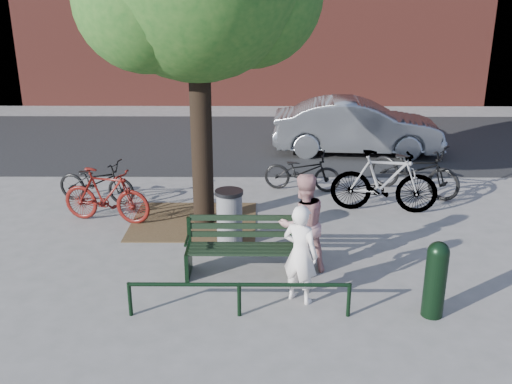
{
  "coord_description": "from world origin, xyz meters",
  "views": [
    {
      "loc": [
        0.28,
        -8.06,
        4.24
      ],
      "look_at": [
        0.22,
        1.0,
        1.04
      ],
      "focal_mm": 40.0,
      "sensor_mm": 36.0,
      "label": 1
    }
  ],
  "objects_px": {
    "person_left": "(300,254)",
    "bicycle_c": "(302,171)",
    "litter_bin": "(229,217)",
    "parked_car": "(357,127)",
    "bollard": "(436,277)",
    "park_bench": "(242,245)",
    "person_right": "(303,224)"
  },
  "relations": [
    {
      "from": "park_bench",
      "to": "parked_car",
      "type": "bearing_deg",
      "value": 67.63
    },
    {
      "from": "person_right",
      "to": "litter_bin",
      "type": "bearing_deg",
      "value": -61.43
    },
    {
      "from": "bollard",
      "to": "litter_bin",
      "type": "xyz_separation_m",
      "value": [
        -2.91,
        2.33,
        -0.08
      ]
    },
    {
      "from": "park_bench",
      "to": "litter_bin",
      "type": "height_order",
      "value": "litter_bin"
    },
    {
      "from": "park_bench",
      "to": "person_right",
      "type": "height_order",
      "value": "person_right"
    },
    {
      "from": "bollard",
      "to": "person_right",
      "type": "bearing_deg",
      "value": 142.45
    },
    {
      "from": "person_right",
      "to": "bicycle_c",
      "type": "bearing_deg",
      "value": -115.33
    },
    {
      "from": "bollard",
      "to": "litter_bin",
      "type": "bearing_deg",
      "value": 141.38
    },
    {
      "from": "parked_car",
      "to": "bollard",
      "type": "bearing_deg",
      "value": -177.55
    },
    {
      "from": "person_left",
      "to": "person_right",
      "type": "xyz_separation_m",
      "value": [
        0.1,
        0.92,
        0.08
      ]
    },
    {
      "from": "bicycle_c",
      "to": "parked_car",
      "type": "relative_size",
      "value": 0.38
    },
    {
      "from": "person_left",
      "to": "park_bench",
      "type": "bearing_deg",
      "value": -12.14
    },
    {
      "from": "bollard",
      "to": "parked_car",
      "type": "height_order",
      "value": "parked_car"
    },
    {
      "from": "person_left",
      "to": "bicycle_c",
      "type": "xyz_separation_m",
      "value": [
        0.37,
        4.84,
        -0.29
      ]
    },
    {
      "from": "bollard",
      "to": "litter_bin",
      "type": "height_order",
      "value": "bollard"
    },
    {
      "from": "park_bench",
      "to": "bicycle_c",
      "type": "xyz_separation_m",
      "value": [
        1.22,
        3.99,
        -0.03
      ]
    },
    {
      "from": "parked_car",
      "to": "bicycle_c",
      "type": "bearing_deg",
      "value": 155.67
    },
    {
      "from": "person_left",
      "to": "parked_car",
      "type": "height_order",
      "value": "parked_car"
    },
    {
      "from": "person_left",
      "to": "bollard",
      "type": "distance_m",
      "value": 1.86
    },
    {
      "from": "litter_bin",
      "to": "bicycle_c",
      "type": "height_order",
      "value": "litter_bin"
    },
    {
      "from": "park_bench",
      "to": "litter_bin",
      "type": "xyz_separation_m",
      "value": [
        -0.25,
        1.08,
        0.03
      ]
    },
    {
      "from": "person_right",
      "to": "bollard",
      "type": "xyz_separation_m",
      "value": [
        1.71,
        -1.32,
        -0.22
      ]
    },
    {
      "from": "litter_bin",
      "to": "parked_car",
      "type": "relative_size",
      "value": 0.22
    },
    {
      "from": "litter_bin",
      "to": "parked_car",
      "type": "height_order",
      "value": "parked_car"
    },
    {
      "from": "litter_bin",
      "to": "person_left",
      "type": "bearing_deg",
      "value": -60.27
    },
    {
      "from": "park_bench",
      "to": "bicycle_c",
      "type": "distance_m",
      "value": 4.18
    },
    {
      "from": "bollard",
      "to": "park_bench",
      "type": "bearing_deg",
      "value": 154.94
    },
    {
      "from": "bollard",
      "to": "bicycle_c",
      "type": "relative_size",
      "value": 0.65
    },
    {
      "from": "person_right",
      "to": "parked_car",
      "type": "distance_m",
      "value": 7.33
    },
    {
      "from": "person_left",
      "to": "person_right",
      "type": "relative_size",
      "value": 0.9
    },
    {
      "from": "person_right",
      "to": "bollard",
      "type": "relative_size",
      "value": 1.48
    },
    {
      "from": "bicycle_c",
      "to": "bollard",
      "type": "bearing_deg",
      "value": -153.25
    }
  ]
}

